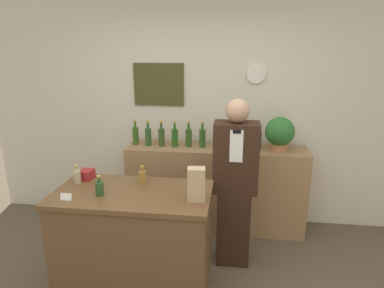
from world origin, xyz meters
TOP-DOWN VIEW (x-y plane):
  - back_wall at (-0.00, 2.00)m, footprint 5.20×0.09m
  - back_shelf at (0.22, 1.73)m, footprint 2.03×0.43m
  - display_counter at (-0.39, 0.53)m, footprint 1.29×0.68m
  - shopkeeper at (0.44, 1.08)m, footprint 0.42×0.26m
  - potted_plant at (0.90, 1.69)m, footprint 0.31×0.31m
  - paper_bag at (0.15, 0.44)m, footprint 0.14×0.11m
  - price_card_left at (-0.85, 0.32)m, footprint 0.09×0.02m
  - gift_box at (-0.88, 0.76)m, footprint 0.12×0.13m
  - counter_bottle_0 at (-0.92, 0.65)m, footprint 0.07×0.07m
  - counter_bottle_1 at (-0.63, 0.44)m, footprint 0.07×0.07m
  - counter_bottle_2 at (-0.35, 0.71)m, footprint 0.07×0.07m
  - shelf_bottle_0 at (-0.71, 1.74)m, footprint 0.07×0.07m
  - shelf_bottle_1 at (-0.56, 1.72)m, footprint 0.07×0.07m
  - shelf_bottle_2 at (-0.40, 1.72)m, footprint 0.07×0.07m
  - shelf_bottle_3 at (-0.25, 1.71)m, footprint 0.07×0.07m
  - shelf_bottle_4 at (-0.09, 1.73)m, footprint 0.07×0.07m
  - shelf_bottle_5 at (0.06, 1.74)m, footprint 0.07×0.07m
  - shelf_bottle_6 at (0.22, 1.72)m, footprint 0.07×0.07m
  - shelf_bottle_7 at (0.37, 1.72)m, footprint 0.07×0.07m
  - shelf_bottle_8 at (0.53, 1.72)m, footprint 0.07×0.07m
  - shelf_bottle_9 at (0.68, 1.74)m, footprint 0.07×0.07m

SIDE VIEW (x-z plane):
  - display_counter at x=-0.39m, z-range 0.00..0.95m
  - back_shelf at x=0.22m, z-range 0.00..0.98m
  - shopkeeper at x=0.44m, z-range 0.00..1.64m
  - price_card_left at x=-0.85m, z-range 0.95..1.00m
  - gift_box at x=-0.88m, z-range 0.95..1.03m
  - counter_bottle_0 at x=-0.92m, z-range 0.92..1.09m
  - counter_bottle_1 at x=-0.63m, z-range 0.92..1.09m
  - counter_bottle_2 at x=-0.35m, z-range 0.92..1.09m
  - paper_bag at x=0.15m, z-range 0.95..1.21m
  - shelf_bottle_0 at x=-0.71m, z-range 0.95..1.24m
  - shelf_bottle_1 at x=-0.56m, z-range 0.95..1.24m
  - shelf_bottle_2 at x=-0.40m, z-range 0.95..1.24m
  - shelf_bottle_3 at x=-0.25m, z-range 0.95..1.24m
  - shelf_bottle_4 at x=-0.09m, z-range 0.95..1.24m
  - shelf_bottle_5 at x=0.06m, z-range 0.95..1.24m
  - shelf_bottle_6 at x=0.22m, z-range 0.95..1.24m
  - shelf_bottle_7 at x=0.37m, z-range 0.95..1.24m
  - shelf_bottle_8 at x=0.53m, z-range 0.95..1.24m
  - shelf_bottle_9 at x=0.68m, z-range 0.95..1.24m
  - potted_plant at x=0.90m, z-range 1.00..1.38m
  - back_wall at x=0.00m, z-range 0.00..2.70m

